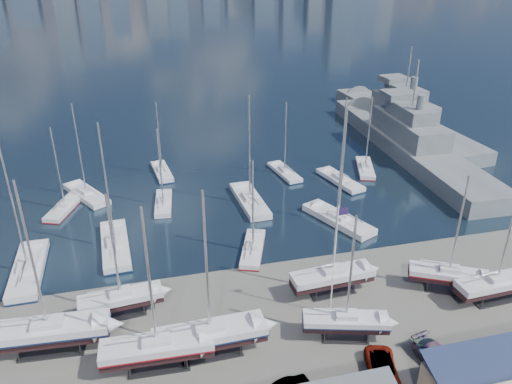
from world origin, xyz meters
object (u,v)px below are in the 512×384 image
object	(u,v)px
naval_ship_west	(402,119)
flagpole	(336,254)
sailboat_cradle_0	(49,331)
naval_ship_east	(407,143)

from	to	relation	value
naval_ship_west	flagpole	size ratio (longest dim) A/B	3.78
naval_ship_west	flagpole	world-z (taller)	naval_ship_west
sailboat_cradle_0	flagpole	bearing A→B (deg)	0.63
naval_ship_east	naval_ship_west	distance (m)	14.54
naval_ship_west	naval_ship_east	bearing A→B (deg)	151.03
sailboat_cradle_0	flagpole	xyz separation A→B (m)	(27.17, -1.54, 5.08)
naval_ship_east	flagpole	world-z (taller)	naval_ship_east
naval_ship_west	flagpole	xyz separation A→B (m)	(-36.81, -52.60, 5.56)
sailboat_cradle_0	naval_ship_east	bearing A→B (deg)	37.16
sailboat_cradle_0	naval_ship_east	world-z (taller)	sailboat_cradle_0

